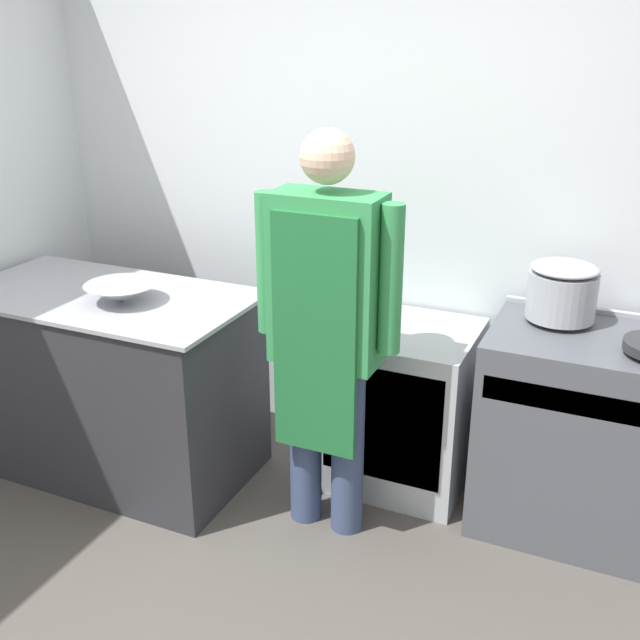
# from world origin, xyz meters

# --- Properties ---
(wall_back) EXTENTS (8.00, 0.05, 2.70)m
(wall_back) POSITION_xyz_m (0.00, 1.72, 1.35)
(wall_back) COLOR silver
(wall_back) RESTS_ON ground_plane
(prep_counter) EXTENTS (1.40, 0.75, 0.92)m
(prep_counter) POSITION_xyz_m (-0.98, 0.90, 0.46)
(prep_counter) COLOR #2D2D33
(prep_counter) RESTS_ON ground_plane
(stove) EXTENTS (0.93, 0.61, 0.92)m
(stove) POSITION_xyz_m (1.21, 1.33, 0.45)
(stove) COLOR #4C4F56
(stove) RESTS_ON ground_plane
(fridge_unit) EXTENTS (0.66, 0.59, 0.78)m
(fridge_unit) POSITION_xyz_m (0.34, 1.37, 0.39)
(fridge_unit) COLOR #A8ADB2
(fridge_unit) RESTS_ON ground_plane
(person_cook) EXTENTS (0.62, 0.24, 1.73)m
(person_cook) POSITION_xyz_m (0.16, 0.89, 0.98)
(person_cook) COLOR #38476B
(person_cook) RESTS_ON ground_plane
(mixing_bowl) EXTENTS (0.33, 0.33, 0.09)m
(mixing_bowl) POSITION_xyz_m (-0.83, 0.85, 0.96)
(mixing_bowl) COLOR #9EA0A8
(mixing_bowl) RESTS_ON prep_counter
(stock_pot) EXTENTS (0.29, 0.29, 0.25)m
(stock_pot) POSITION_xyz_m (1.00, 1.44, 1.05)
(stock_pot) COLOR #9EA0A8
(stock_pot) RESTS_ON stove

